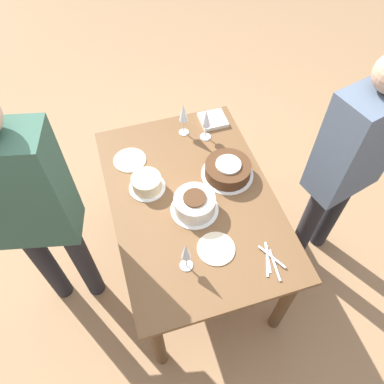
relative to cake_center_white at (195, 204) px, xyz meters
name	(u,v)px	position (x,y,z in m)	size (l,w,h in m)	color
ground_plane	(192,259)	(0.08, -0.01, -0.82)	(12.00, 12.00, 0.00)	#A87F56
dining_table	(192,210)	(0.08, -0.01, -0.18)	(1.33, 0.90, 0.77)	brown
cake_center_white	(195,204)	(0.00, 0.00, 0.00)	(0.26, 0.26, 0.12)	white
cake_front_chocolate	(228,170)	(0.18, -0.26, -0.01)	(0.30, 0.30, 0.10)	white
cake_back_decorated	(147,183)	(0.22, 0.21, -0.01)	(0.21, 0.21, 0.09)	white
wine_glass_near	(206,119)	(0.51, -0.23, 0.10)	(0.07, 0.07, 0.22)	silver
wine_glass_far	(183,114)	(0.58, -0.11, 0.11)	(0.06, 0.06, 0.23)	silver
wine_glass_extra	(186,252)	(-0.31, 0.14, 0.09)	(0.07, 0.07, 0.22)	silver
dessert_plate_left	(216,249)	(-0.26, -0.03, -0.05)	(0.19, 0.19, 0.01)	beige
dessert_plate_right	(130,160)	(0.45, 0.27, -0.05)	(0.20, 0.20, 0.01)	beige
fork_pile	(270,260)	(-0.40, -0.27, -0.05)	(0.22, 0.11, 0.01)	silver
napkin_stack	(213,120)	(0.63, -0.32, -0.04)	(0.16, 0.17, 0.03)	silver
person_cutting	(350,161)	(-0.07, -0.85, 0.14)	(0.31, 0.44, 1.60)	#232328
person_watching	(31,207)	(0.09, 0.79, 0.18)	(0.30, 0.44, 1.66)	#232328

